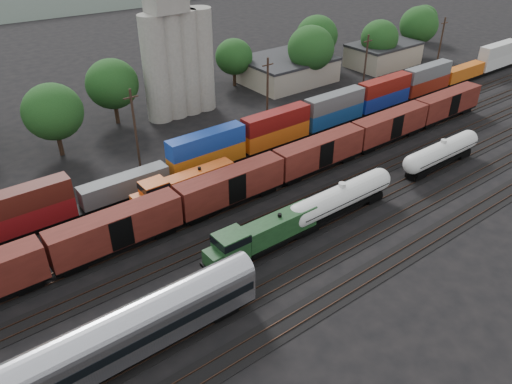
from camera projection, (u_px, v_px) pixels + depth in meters
ground at (300, 204)px, 65.08m from camera, size 600.00×600.00×0.00m
tracks at (300, 204)px, 65.06m from camera, size 180.00×33.20×0.20m
green_locomotive at (260, 237)px, 54.93m from camera, size 15.86×2.80×4.20m
tank_car_a at (341, 198)px, 61.39m from camera, size 16.96×3.04×4.44m
tank_car_b at (441, 152)px, 72.24m from camera, size 16.07×2.88×4.21m
passenger_coach at (125, 334)px, 41.55m from camera, size 25.05×3.09×5.69m
orange_locomotive at (182, 186)px, 64.58m from camera, size 15.91×2.65×3.98m
boxcar_string at (178, 206)px, 58.94m from camera, size 122.80×2.90×4.20m
container_wall at (259, 136)px, 76.29m from camera, size 160.00×2.60×5.80m
grain_silo at (177, 52)px, 85.28m from camera, size 13.40×5.00×29.00m
industrial_sheds at (199, 97)px, 91.05m from camera, size 119.38×17.26×5.10m
tree_band at (79, 88)px, 79.98m from camera, size 165.02×24.10×14.00m
utility_poles at (207, 109)px, 76.73m from camera, size 122.20×0.36×12.00m
distant_hills at (4, 11)px, 264.13m from camera, size 860.00×286.00×130.00m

